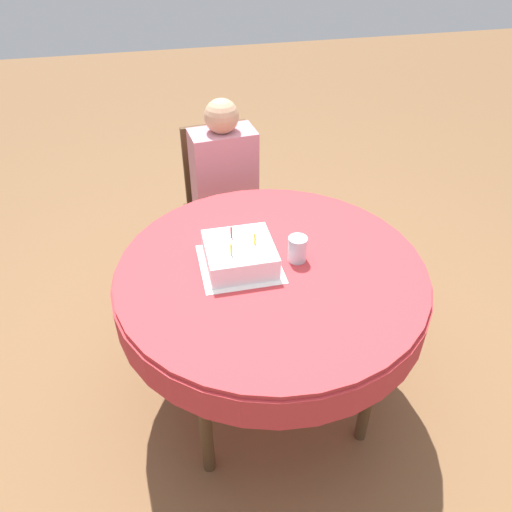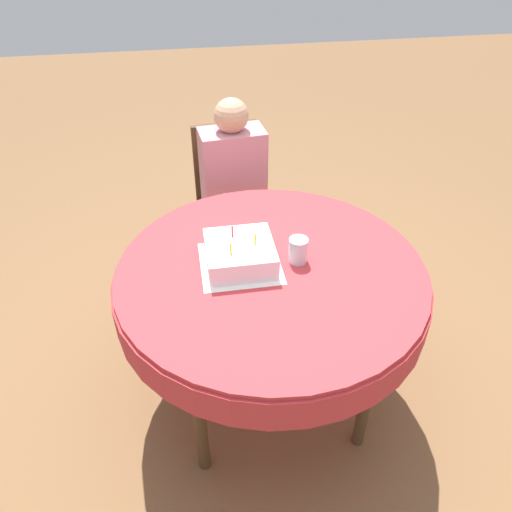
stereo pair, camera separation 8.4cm
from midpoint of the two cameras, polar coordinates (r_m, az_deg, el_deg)
name	(u,v)px [view 1 (the left image)]	position (r m, az deg, el deg)	size (l,w,h in m)	color
ground_plane	(268,389)	(2.52, 0.43, -14.94)	(12.00, 12.00, 0.00)	brown
dining_table	(271,284)	(2.02, 0.51, -3.27)	(1.25, 1.25, 0.76)	#BC3338
chair	(222,202)	(2.92, -4.72, 6.20)	(0.45, 0.45, 0.91)	#4C331E
person	(225,183)	(2.75, -4.40, 8.33)	(0.36, 0.31, 1.11)	tan
napkin	(240,264)	(1.99, -3.07, -0.92)	(0.31, 0.31, 0.00)	white
birthday_cake	(240,254)	(1.96, -3.11, 0.17)	(0.26, 0.26, 0.14)	white
drinking_glass	(297,249)	(1.98, 3.54, 0.80)	(0.08, 0.08, 0.11)	silver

